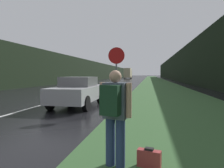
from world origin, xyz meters
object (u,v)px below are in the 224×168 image
car_passing_near (78,91)px  suitcase (149,159)px  delivery_truck (128,73)px  hitchhiker_with_backpack (114,112)px  stop_sign (116,73)px

car_passing_near → suitcase: bearing=120.0°
suitcase → delivery_truck: size_ratio=0.05×
suitcase → car_passing_near: size_ratio=0.11×
hitchhiker_with_backpack → stop_sign: bearing=112.8°
stop_sign → delivery_truck: delivery_truck is taller
stop_sign → hitchhiker_with_backpack: 4.95m
stop_sign → hitchhiker_with_backpack: bearing=-81.0°
hitchhiker_with_backpack → car_passing_near: hitchhiker_with_backpack is taller
suitcase → hitchhiker_with_backpack: bearing=-156.9°
suitcase → delivery_truck: (-7.61, 68.82, 1.80)m
stop_sign → suitcase: stop_sign is taller
stop_sign → delivery_truck: bearing=95.6°
hitchhiker_with_backpack → delivery_truck: size_ratio=0.22×
car_passing_near → delivery_truck: bearing=-86.3°
hitchhiker_with_backpack → car_passing_near: 6.98m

